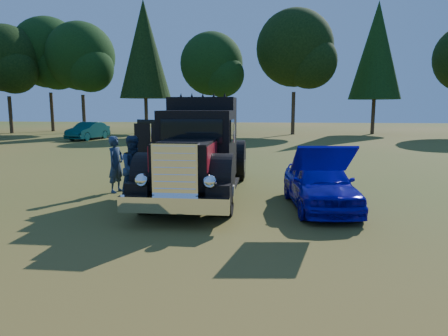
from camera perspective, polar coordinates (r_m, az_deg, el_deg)
ground at (r=10.52m, az=-2.13°, el=-6.18°), size 120.00×120.00×0.00m
treeline at (r=38.91m, az=-3.48°, el=16.18°), size 72.10×25.79×13.84m
diamond_t_truck at (r=12.03m, az=-3.68°, el=1.91°), size 3.30×7.16×3.00m
hotrod_coupe at (r=11.01m, az=13.51°, el=-2.15°), size 1.96×4.24×1.89m
spectator_near at (r=13.12m, az=-15.17°, el=0.51°), size 0.58×0.74×1.80m
spectator_far at (r=11.58m, az=-12.60°, el=-0.17°), size 1.17×1.17×1.91m
distant_teal_car at (r=35.07m, az=-18.85°, el=5.04°), size 2.19×4.58×1.45m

